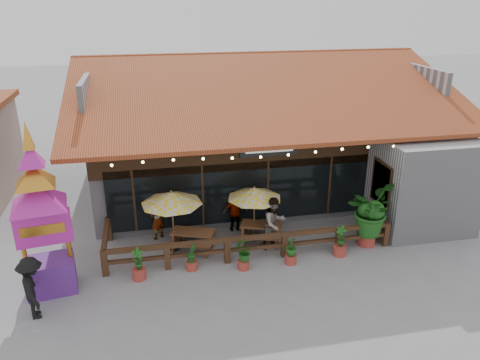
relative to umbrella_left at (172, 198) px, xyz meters
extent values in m
plane|color=gray|center=(4.20, -0.74, -1.99)|extent=(100.00, 100.00, 0.00)
cube|color=#A9A9AE|center=(4.20, 6.26, 0.01)|extent=(14.00, 10.00, 4.00)
cube|color=#332010|center=(2.70, 1.18, 1.21)|extent=(11.00, 0.16, 1.60)
cube|color=black|center=(2.70, 1.16, -0.49)|extent=(10.00, 0.12, 2.40)
cube|color=#FDAC72|center=(2.70, 1.36, -0.49)|extent=(9.80, 0.05, 2.20)
cube|color=#A9A9AE|center=(9.45, -0.09, -0.19)|extent=(3.50, 2.70, 3.60)
cube|color=red|center=(7.64, -0.24, 0.01)|extent=(0.06, 1.20, 1.50)
cube|color=#332010|center=(7.63, -0.24, 0.01)|extent=(0.04, 1.34, 1.64)
cube|color=#A74B25|center=(4.20, 2.76, 2.91)|extent=(15.50, 7.05, 2.37)
cube|color=#A74B25|center=(4.20, 9.76, 2.91)|extent=(15.50, 7.05, 2.37)
cube|color=#A74B25|center=(4.20, 6.26, 4.03)|extent=(15.50, 0.30, 0.12)
cube|color=#A9A9AE|center=(-2.80, 6.26, 2.71)|extent=(0.20, 9.00, 1.80)
cube|color=#A9A9AE|center=(11.20, 6.26, 2.71)|extent=(0.20, 9.00, 1.80)
cube|color=black|center=(3.70, 1.06, 1.21)|extent=(2.20, 0.10, 0.55)
cube|color=silver|center=(3.70, 1.00, 1.21)|extent=(1.80, 0.02, 0.25)
cube|color=#332010|center=(-1.30, 1.12, -0.49)|extent=(0.08, 0.08, 2.40)
cube|color=#332010|center=(1.20, 1.12, -0.49)|extent=(0.08, 0.08, 2.40)
cube|color=#332010|center=(3.70, 1.12, -0.49)|extent=(0.08, 0.08, 2.40)
cube|color=#332010|center=(6.20, 1.12, -0.49)|extent=(0.08, 0.08, 2.40)
sphere|color=#FFEC8C|center=(-1.80, -0.66, 1.56)|extent=(0.09, 0.09, 0.09)
sphere|color=#FFEC8C|center=(-0.85, -0.66, 1.60)|extent=(0.09, 0.09, 0.09)
sphere|color=#FFEC8C|center=(0.10, -0.66, 1.61)|extent=(0.09, 0.09, 0.09)
sphere|color=#FFEC8C|center=(1.05, -0.66, 1.58)|extent=(0.09, 0.09, 0.09)
sphere|color=#FFEC8C|center=(2.00, -0.66, 1.54)|extent=(0.09, 0.09, 0.09)
sphere|color=#FFEC8C|center=(2.95, -0.66, 1.51)|extent=(0.09, 0.09, 0.09)
sphere|color=#FFEC8C|center=(3.90, -0.66, 1.52)|extent=(0.09, 0.09, 0.09)
sphere|color=#FFEC8C|center=(4.85, -0.66, 1.56)|extent=(0.09, 0.09, 0.09)
sphere|color=#FFEC8C|center=(5.80, -0.66, 1.60)|extent=(0.09, 0.09, 0.09)
sphere|color=#FFEC8C|center=(6.75, -0.66, 1.61)|extent=(0.09, 0.09, 0.09)
sphere|color=#FFEC8C|center=(7.70, -0.66, 1.58)|extent=(0.09, 0.09, 0.09)
cube|color=#492D1A|center=(-2.30, -1.24, -1.54)|extent=(0.20, 0.20, 0.90)
cube|color=#492D1A|center=(-0.30, -1.24, -1.54)|extent=(0.20, 0.20, 0.90)
cube|color=#492D1A|center=(1.70, -1.24, -1.54)|extent=(0.20, 0.20, 0.90)
cube|color=#492D1A|center=(3.70, -1.24, -1.54)|extent=(0.20, 0.20, 0.90)
cube|color=#492D1A|center=(5.70, -1.24, -1.54)|extent=(0.20, 0.20, 0.90)
cube|color=#492D1A|center=(7.50, -1.24, -1.54)|extent=(0.20, 0.20, 0.90)
cube|color=#492D1A|center=(2.60, -1.24, -1.14)|extent=(9.80, 0.16, 0.14)
cube|color=#492D1A|center=(2.60, -1.24, -1.54)|extent=(9.80, 0.12, 0.12)
cube|color=#492D1A|center=(-2.30, 0.01, -1.14)|extent=(0.16, 2.50, 0.14)
cube|color=#492D1A|center=(-2.30, 1.16, -1.54)|extent=(0.20, 0.20, 0.90)
cylinder|color=brown|center=(0.00, 0.00, -0.92)|extent=(0.06, 0.06, 2.14)
cone|color=yellow|center=(0.00, 0.00, 0.01)|extent=(2.61, 2.61, 0.42)
sphere|color=brown|center=(0.00, 0.00, 0.25)|extent=(0.09, 0.09, 0.09)
cylinder|color=black|center=(0.00, 0.00, -1.96)|extent=(0.41, 0.41, 0.06)
cylinder|color=brown|center=(2.95, 0.16, -1.00)|extent=(0.05, 0.05, 1.99)
cone|color=yellow|center=(2.95, 0.16, -0.13)|extent=(2.23, 2.23, 0.39)
sphere|color=brown|center=(2.95, 0.16, 0.09)|extent=(0.09, 0.09, 0.09)
cylinder|color=black|center=(2.95, 0.16, -1.97)|extent=(0.38, 0.38, 0.05)
cube|color=brown|center=(0.67, -0.11, -1.31)|extent=(1.61, 1.14, 0.06)
cube|color=brown|center=(0.06, 0.11, -1.65)|extent=(0.29, 0.63, 0.68)
cube|color=brown|center=(1.27, -0.32, -1.65)|extent=(0.29, 0.63, 0.68)
cube|color=brown|center=(0.50, -0.58, -1.59)|extent=(1.47, 0.74, 0.05)
cube|color=brown|center=(0.84, 0.37, -1.59)|extent=(1.47, 0.74, 0.05)
cube|color=brown|center=(3.17, -0.05, -1.32)|extent=(1.61, 1.13, 0.05)
cube|color=brown|center=(2.57, 0.16, -1.65)|extent=(0.28, 0.63, 0.68)
cube|color=brown|center=(3.78, -0.26, -1.65)|extent=(0.28, 0.63, 0.68)
cube|color=brown|center=(3.01, -0.52, -1.59)|extent=(1.46, 0.73, 0.05)
cube|color=brown|center=(3.34, 0.43, -1.59)|extent=(1.46, 0.73, 0.05)
cube|color=#582381|center=(-3.83, -1.74, -1.46)|extent=(1.56, 1.26, 1.06)
cube|color=#B72197|center=(-3.83, -1.74, 0.13)|extent=(1.61, 0.46, 1.06)
cube|color=orange|center=(-3.83, -1.86, 0.13)|extent=(1.23, 0.22, 0.31)
cylinder|color=orange|center=(-4.45, -1.74, -0.05)|extent=(0.14, 0.14, 1.77)
cylinder|color=orange|center=(-3.21, -1.74, -0.05)|extent=(0.14, 0.14, 1.77)
pyramid|color=#B72197|center=(-3.83, -1.74, 1.54)|extent=(2.42, 2.42, 0.71)
pyramid|color=orange|center=(-3.83, -1.74, 2.12)|extent=(1.71, 1.71, 0.62)
pyramid|color=#B72197|center=(-3.83, -1.74, 2.69)|extent=(1.11, 1.11, 0.62)
pyramid|color=orange|center=(-3.83, -1.74, 3.35)|extent=(0.50, 0.50, 0.80)
cylinder|color=#9B342A|center=(6.86, -1.05, -1.76)|extent=(0.62, 0.62, 0.46)
imported|color=#225D1A|center=(6.86, -1.05, -0.60)|extent=(2.17, 2.22, 1.87)
sphere|color=#225D1A|center=(7.02, -1.15, -0.95)|extent=(0.62, 0.62, 0.62)
sphere|color=#225D1A|center=(6.74, -0.90, -0.74)|extent=(0.54, 0.54, 0.54)
imported|color=#332010|center=(-0.52, 0.92, -1.23)|extent=(0.67, 0.62, 1.53)
imported|color=#332010|center=(3.52, -0.56, -1.03)|extent=(1.14, 1.03, 1.92)
imported|color=#332010|center=(2.41, 0.97, -1.20)|extent=(0.93, 0.39, 1.59)
imported|color=black|center=(-4.07, -2.98, -1.06)|extent=(1.01, 1.36, 1.87)
cylinder|color=#9B342A|center=(-1.23, -1.66, -1.81)|extent=(0.44, 0.44, 0.36)
imported|color=#225D1A|center=(-1.23, -1.66, -1.27)|extent=(0.39, 0.27, 0.73)
cylinder|color=#9B342A|center=(0.48, -1.45, -1.84)|extent=(0.38, 0.38, 0.30)
imported|color=#225D1A|center=(0.48, -1.45, -1.37)|extent=(0.39, 0.43, 0.63)
cylinder|color=#9B342A|center=(2.15, -1.75, -1.84)|extent=(0.39, 0.39, 0.31)
imported|color=#225D1A|center=(2.15, -1.75, -1.37)|extent=(0.74, 0.71, 0.64)
cylinder|color=#9B342A|center=(3.79, -1.74, -1.83)|extent=(0.40, 0.40, 0.32)
imported|color=#225D1A|center=(3.79, -1.74, -1.35)|extent=(0.51, 0.51, 0.65)
cylinder|color=#9B342A|center=(5.62, -1.55, -1.81)|extent=(0.46, 0.46, 0.37)
imported|color=#225D1A|center=(5.62, -1.55, -1.25)|extent=(0.46, 0.48, 0.76)
camera|label=1|loc=(-0.60, -14.78, 6.50)|focal=35.00mm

